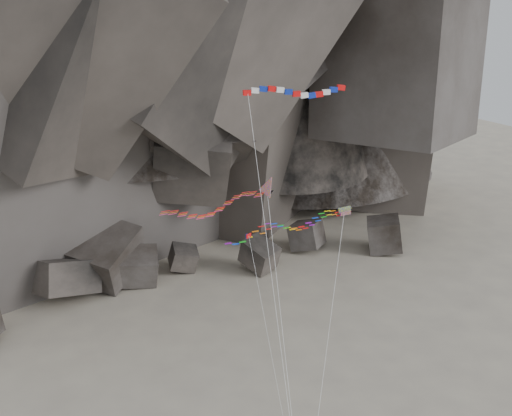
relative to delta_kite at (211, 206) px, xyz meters
name	(u,v)px	position (x,y,z in m)	size (l,w,h in m)	color
boulder_field	(113,275)	(-0.99, 35.17, -20.03)	(71.33, 18.31, 9.29)	#47423F
delta_kite	(211,206)	(0.00, 0.00, 0.00)	(10.00, 14.03, 22.33)	red
banner_kite	(295,96)	(7.98, 1.52, 7.79)	(10.48, 15.79, 29.14)	red
parafoil_kite	(283,226)	(6.43, 0.26, -2.75)	(12.02, 13.30, 18.76)	#BBDF0C
pennant_kite	(260,296)	(2.28, -4.05, -6.37)	(1.00, 11.23, 18.39)	red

